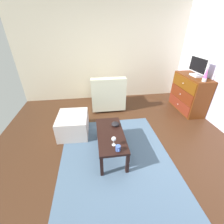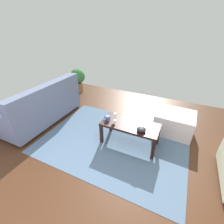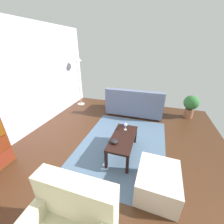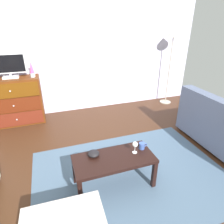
{
  "view_description": "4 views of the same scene",
  "coord_description": "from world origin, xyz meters",
  "px_view_note": "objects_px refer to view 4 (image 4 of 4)",
  "views": [
    {
      "loc": [
        1.9,
        -0.52,
        2.02
      ],
      "look_at": [
        -0.05,
        -0.25,
        0.87
      ],
      "focal_mm": 23.89,
      "sensor_mm": 36.0,
      "label": 1
    },
    {
      "loc": [
        -0.73,
        1.84,
        1.94
      ],
      "look_at": [
        0.17,
        -0.08,
        0.7
      ],
      "focal_mm": 24.92,
      "sensor_mm": 36.0,
      "label": 2
    },
    {
      "loc": [
        -2.34,
        -0.75,
        2.08
      ],
      "look_at": [
        0.03,
        -0.0,
        0.89
      ],
      "focal_mm": 22.32,
      "sensor_mm": 36.0,
      "label": 3
    },
    {
      "loc": [
        -0.71,
        -2.02,
        1.92
      ],
      "look_at": [
        0.01,
        0.08,
        0.87
      ],
      "focal_mm": 30.74,
      "sensor_mm": 36.0,
      "label": 4
    }
  ],
  "objects_px": {
    "dresser": "(15,101)",
    "mug": "(142,146)",
    "lava_lamp": "(32,70)",
    "standing_lamp": "(173,40)",
    "tv": "(8,66)",
    "wine_glass": "(135,145)",
    "coffee_table": "(114,161)",
    "bowl_decorative": "(93,154)"
  },
  "relations": [
    {
      "from": "standing_lamp",
      "to": "mug",
      "type": "bearing_deg",
      "value": -130.11
    },
    {
      "from": "mug",
      "to": "wine_glass",
      "type": "bearing_deg",
      "value": -159.71
    },
    {
      "from": "lava_lamp",
      "to": "wine_glass",
      "type": "xyz_separation_m",
      "value": [
        1.17,
        -2.19,
        -0.55
      ]
    },
    {
      "from": "coffee_table",
      "to": "bowl_decorative",
      "type": "xyz_separation_m",
      "value": [
        -0.22,
        0.12,
        0.09
      ]
    },
    {
      "from": "lava_lamp",
      "to": "coffee_table",
      "type": "height_order",
      "value": "lava_lamp"
    },
    {
      "from": "mug",
      "to": "dresser",
      "type": "bearing_deg",
      "value": 128.02
    },
    {
      "from": "wine_glass",
      "to": "bowl_decorative",
      "type": "relative_size",
      "value": 1.09
    },
    {
      "from": "coffee_table",
      "to": "tv",
      "type": "bearing_deg",
      "value": 119.48
    },
    {
      "from": "dresser",
      "to": "coffee_table",
      "type": "bearing_deg",
      "value": -59.79
    },
    {
      "from": "bowl_decorative",
      "to": "wine_glass",
      "type": "bearing_deg",
      "value": -11.82
    },
    {
      "from": "wine_glass",
      "to": "standing_lamp",
      "type": "height_order",
      "value": "standing_lamp"
    },
    {
      "from": "wine_glass",
      "to": "tv",
      "type": "bearing_deg",
      "value": 124.72
    },
    {
      "from": "wine_glass",
      "to": "dresser",
      "type": "bearing_deg",
      "value": 125.43
    },
    {
      "from": "tv",
      "to": "standing_lamp",
      "type": "height_order",
      "value": "standing_lamp"
    },
    {
      "from": "lava_lamp",
      "to": "bowl_decorative",
      "type": "relative_size",
      "value": 2.29
    },
    {
      "from": "lava_lamp",
      "to": "standing_lamp",
      "type": "distance_m",
      "value": 3.13
    },
    {
      "from": "tv",
      "to": "coffee_table",
      "type": "distance_m",
      "value": 2.73
    },
    {
      "from": "lava_lamp",
      "to": "bowl_decorative",
      "type": "xyz_separation_m",
      "value": [
        0.67,
        -2.09,
        -0.63
      ]
    },
    {
      "from": "tv",
      "to": "standing_lamp",
      "type": "distance_m",
      "value": 3.51
    },
    {
      "from": "dresser",
      "to": "mug",
      "type": "height_order",
      "value": "dresser"
    },
    {
      "from": "tv",
      "to": "standing_lamp",
      "type": "bearing_deg",
      "value": -1.19
    },
    {
      "from": "tv",
      "to": "wine_glass",
      "type": "xyz_separation_m",
      "value": [
        1.57,
        -2.26,
        -0.64
      ]
    },
    {
      "from": "dresser",
      "to": "tv",
      "type": "bearing_deg",
      "value": 44.87
    },
    {
      "from": "tv",
      "to": "bowl_decorative",
      "type": "relative_size",
      "value": 4.31
    },
    {
      "from": "wine_glass",
      "to": "bowl_decorative",
      "type": "distance_m",
      "value": 0.52
    },
    {
      "from": "wine_glass",
      "to": "mug",
      "type": "height_order",
      "value": "wine_glass"
    },
    {
      "from": "tv",
      "to": "standing_lamp",
      "type": "xyz_separation_m",
      "value": [
        3.49,
        -0.07,
        0.36
      ]
    },
    {
      "from": "wine_glass",
      "to": "mug",
      "type": "relative_size",
      "value": 1.38
    },
    {
      "from": "mug",
      "to": "bowl_decorative",
      "type": "xyz_separation_m",
      "value": [
        -0.63,
        0.06,
        -0.01
      ]
    },
    {
      "from": "lava_lamp",
      "to": "coffee_table",
      "type": "distance_m",
      "value": 2.48
    },
    {
      "from": "coffee_table",
      "to": "wine_glass",
      "type": "bearing_deg",
      "value": 2.44
    },
    {
      "from": "bowl_decorative",
      "to": "dresser",
      "type": "bearing_deg",
      "value": 116.99
    },
    {
      "from": "standing_lamp",
      "to": "coffee_table",
      "type": "bearing_deg",
      "value": -135.12
    },
    {
      "from": "lava_lamp",
      "to": "coffee_table",
      "type": "xyz_separation_m",
      "value": [
        0.89,
        -2.21,
        -0.72
      ]
    },
    {
      "from": "coffee_table",
      "to": "dresser",
      "type": "bearing_deg",
      "value": 120.21
    },
    {
      "from": "bowl_decorative",
      "to": "lava_lamp",
      "type": "bearing_deg",
      "value": 107.7
    },
    {
      "from": "lava_lamp",
      "to": "standing_lamp",
      "type": "bearing_deg",
      "value": -0.09
    },
    {
      "from": "bowl_decorative",
      "to": "mug",
      "type": "bearing_deg",
      "value": -5.51
    },
    {
      "from": "dresser",
      "to": "coffee_table",
      "type": "height_order",
      "value": "dresser"
    },
    {
      "from": "lava_lamp",
      "to": "standing_lamp",
      "type": "relative_size",
      "value": 0.18
    },
    {
      "from": "mug",
      "to": "lava_lamp",
      "type": "bearing_deg",
      "value": 121.08
    },
    {
      "from": "mug",
      "to": "standing_lamp",
      "type": "xyz_separation_m",
      "value": [
        1.81,
        2.14,
        1.07
      ]
    }
  ]
}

